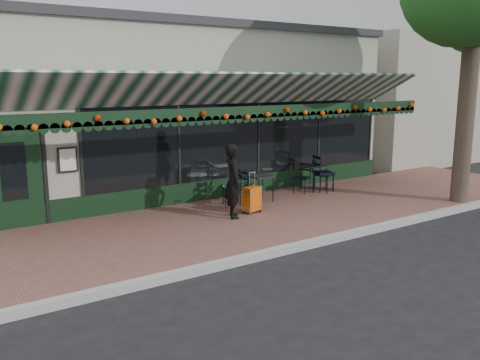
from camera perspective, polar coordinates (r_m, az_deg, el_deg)
ground at (r=10.25m, az=8.73°, el=-7.10°), size 80.00×80.00×0.00m
sidewalk at (r=11.71m, az=2.11°, el=-4.27°), size 18.00×4.00×0.15m
curb at (r=10.18m, az=9.05°, el=-6.81°), size 18.00×0.16×0.15m
restaurant_building at (r=16.40m, az=-10.02°, el=7.80°), size 12.00×9.60×4.50m
neighbor_building_right at (r=24.81m, az=18.73°, el=8.78°), size 12.00×8.00×4.80m
woman at (r=11.30m, az=-0.74°, el=-0.10°), size 0.62×0.72×1.67m
suitcase at (r=11.79m, az=1.36°, el=-2.18°), size 0.46×0.33×0.95m
cafe_table_a at (r=14.26m, az=8.35°, el=1.33°), size 0.57×0.57×0.70m
cafe_table_b at (r=12.85m, az=2.35°, el=0.21°), size 0.54×0.54×0.66m
chair_a_left at (r=13.94m, az=6.99°, el=0.20°), size 0.53×0.53×0.81m
chair_a_right at (r=14.28m, az=9.35°, el=0.80°), size 0.61×0.61×1.01m
chair_a_front at (r=14.18m, az=9.42°, el=0.55°), size 0.60×0.60×0.93m
chair_b_left at (r=12.46m, az=-0.95°, el=-0.83°), size 0.59×0.59×0.90m
chair_b_right at (r=12.87m, az=0.73°, el=-0.63°), size 0.51×0.51×0.82m
chair_b_front at (r=12.37m, az=-0.02°, el=-0.93°), size 0.57×0.57×0.90m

